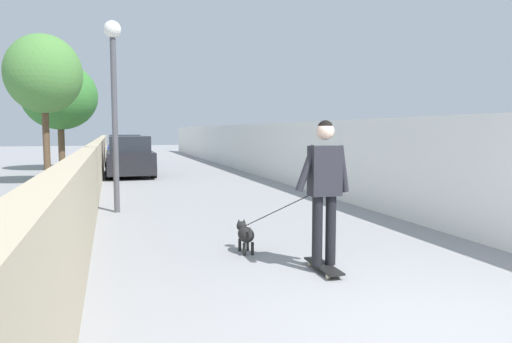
% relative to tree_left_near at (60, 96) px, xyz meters
% --- Properties ---
extents(ground_plane, '(80.00, 80.00, 0.00)m').
position_rel_tree_left_near_xyz_m(ground_plane, '(-5.00, -4.64, -3.25)').
color(ground_plane, gray).
extents(wall_left, '(48.00, 0.30, 1.38)m').
position_rel_tree_left_near_xyz_m(wall_left, '(-7.00, -1.62, -2.56)').
color(wall_left, tan).
rests_on(wall_left, ground).
extents(fence_right, '(48.00, 0.30, 2.02)m').
position_rel_tree_left_near_xyz_m(fence_right, '(-7.00, -7.67, -2.24)').
color(fence_right, white).
rests_on(fence_right, ground).
extents(tree_left_near, '(3.20, 3.20, 4.73)m').
position_rel_tree_left_near_xyz_m(tree_left_near, '(0.00, 0.00, 0.00)').
color(tree_left_near, brown).
rests_on(tree_left_near, ground).
extents(tree_left_mid, '(2.35, 2.35, 4.77)m').
position_rel_tree_left_near_xyz_m(tree_left_mid, '(-6.00, -0.11, 0.27)').
color(tree_left_mid, brown).
rests_on(tree_left_mid, ground).
extents(lamp_post, '(0.36, 0.36, 4.04)m').
position_rel_tree_left_near_xyz_m(lamp_post, '(-11.85, -2.17, -0.46)').
color(lamp_post, '#4C4C51').
rests_on(lamp_post, ground).
extents(skateboard, '(0.80, 0.22, 0.08)m').
position_rel_tree_left_near_xyz_m(skateboard, '(-17.04, -4.56, -3.18)').
color(skateboard, black).
rests_on(skateboard, ground).
extents(person_skateboarder, '(0.23, 0.71, 1.80)m').
position_rel_tree_left_near_xyz_m(person_skateboarder, '(-17.04, -4.56, -2.11)').
color(person_skateboarder, black).
rests_on(person_skateboarder, skateboard).
extents(dog, '(1.48, 0.80, 1.06)m').
position_rel_tree_left_near_xyz_m(dog, '(-15.87, -3.89, -2.98)').
color(dog, black).
rests_on(dog, ground).
extents(car_near, '(4.17, 1.80, 1.54)m').
position_rel_tree_left_near_xyz_m(car_near, '(-3.43, -2.77, -2.53)').
color(car_near, black).
rests_on(car_near, ground).
extents(car_far, '(4.01, 1.80, 1.54)m').
position_rel_tree_left_near_xyz_m(car_far, '(2.83, -2.77, -2.53)').
color(car_far, navy).
rests_on(car_far, ground).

